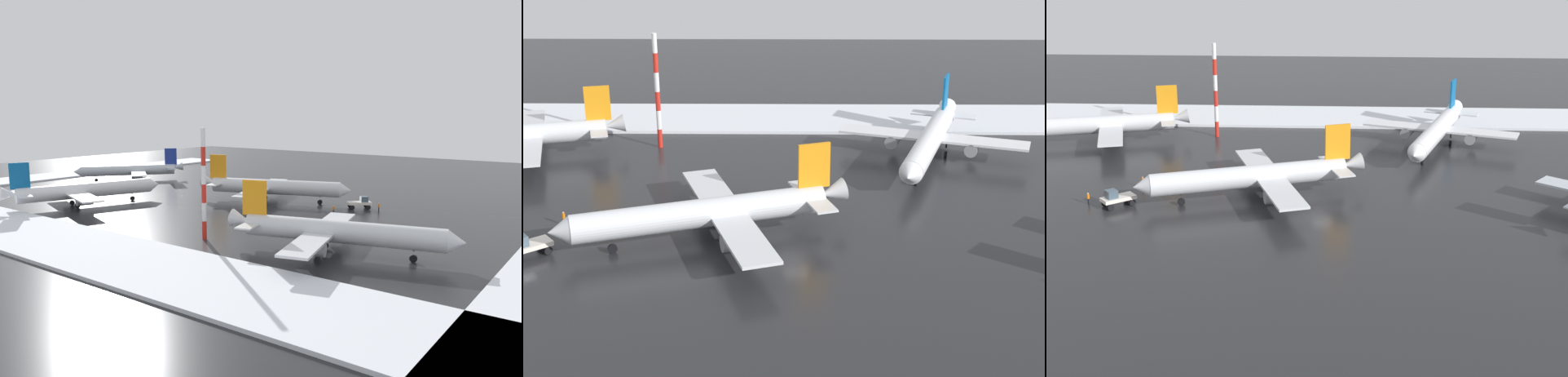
# 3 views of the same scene
# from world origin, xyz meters

# --- Properties ---
(ground_plane) EXTENTS (240.00, 240.00, 0.00)m
(ground_plane) POSITION_xyz_m (0.00, 0.00, 0.00)
(ground_plane) COLOR #232326
(snow_bank_far) EXTENTS (152.00, 16.00, 0.47)m
(snow_bank_far) POSITION_xyz_m (0.00, -50.00, 0.23)
(snow_bank_far) COLOR white
(snow_bank_far) RESTS_ON ground_plane
(airplane_parked_starboard) EXTENTS (32.29, 27.25, 9.89)m
(airplane_parked_starboard) POSITION_xyz_m (9.51, -3.15, 3.27)
(airplane_parked_starboard) COLOR silver
(airplane_parked_starboard) RESTS_ON ground_plane
(airplane_far_rear) EXTENTS (26.52, 31.45, 9.61)m
(airplane_far_rear) POSITION_xyz_m (-18.99, -29.82, 3.18)
(airplane_far_rear) COLOR white
(airplane_far_rear) RESTS_ON ground_plane
(airplane_parked_portside) EXTENTS (31.88, 26.78, 9.61)m
(airplane_parked_portside) POSITION_xyz_m (39.98, -30.89, 3.18)
(airplane_parked_portside) COLOR silver
(airplane_parked_portside) RESTS_ON ground_plane
(pushback_tug) EXTENTS (4.95, 4.63, 2.50)m
(pushback_tug) POSITION_xyz_m (28.37, 1.16, 1.28)
(pushback_tug) COLOR silver
(pushback_tug) RESTS_ON ground_plane
(ground_crew_mid_apron) EXTENTS (0.36, 0.36, 1.71)m
(ground_crew_mid_apron) POSITION_xyz_m (32.54, 0.54, 0.97)
(ground_crew_mid_apron) COLOR black
(ground_crew_mid_apron) RESTS_ON ground_plane
(ground_crew_by_nose_gear) EXTENTS (0.36, 0.36, 1.71)m
(ground_crew_by_nose_gear) POSITION_xyz_m (26.63, -6.80, 0.97)
(ground_crew_by_nose_gear) COLOR black
(ground_crew_by_nose_gear) RESTS_ON ground_plane
(antenna_mast) EXTENTS (0.70, 0.70, 16.92)m
(antenna_mast) POSITION_xyz_m (19.99, -35.44, 8.46)
(antenna_mast) COLOR red
(antenna_mast) RESTS_ON ground_plane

